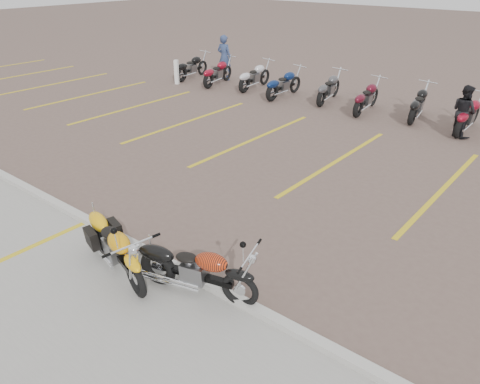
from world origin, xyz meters
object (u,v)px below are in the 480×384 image
object	(u,v)px
person_a	(224,58)
bollard	(177,72)
yellow_cruiser	(117,248)
flame_cruiser	(195,271)
person_b	(464,111)

from	to	relation	value
person_a	bollard	xyz separation A→B (m)	(-1.02, -1.90, -0.45)
yellow_cruiser	flame_cruiser	bearing A→B (deg)	31.03
person_b	yellow_cruiser	bearing A→B (deg)	108.61
person_a	bollard	size ratio (longest dim) A/B	1.90
yellow_cruiser	flame_cruiser	distance (m)	1.46
yellow_cruiser	person_b	xyz separation A→B (m)	(2.36, 10.63, 0.32)
yellow_cruiser	bollard	bearing A→B (deg)	148.59
flame_cruiser	person_a	distance (m)	14.84
person_b	bollard	distance (m)	11.34
flame_cruiser	person_a	bearing A→B (deg)	113.63
flame_cruiser	yellow_cruiser	bearing A→B (deg)	178.91
person_a	person_b	size ratio (longest dim) A/B	1.24
yellow_cruiser	person_b	bearing A→B (deg)	94.14
flame_cruiser	bollard	world-z (taller)	bollard
bollard	yellow_cruiser	bearing A→B (deg)	-48.07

